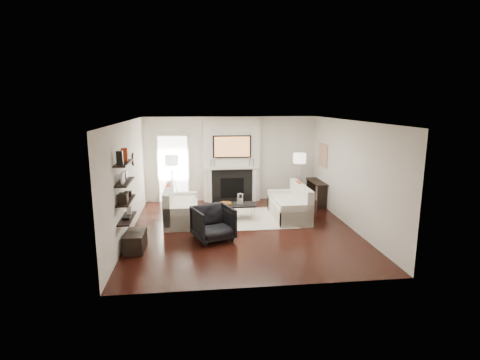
{
  "coord_description": "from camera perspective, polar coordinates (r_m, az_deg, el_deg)",
  "views": [
    {
      "loc": [
        -1.13,
        -8.88,
        3.13
      ],
      "look_at": [
        0.0,
        0.6,
        1.15
      ],
      "focal_mm": 28.0,
      "sensor_mm": 36.0,
      "label": 1
    }
  ],
  "objects": [
    {
      "name": "lamp_right_post",
      "position": [
        11.85,
        8.94,
        -0.76
      ],
      "size": [
        0.02,
        0.02,
        1.2
      ],
      "primitive_type": "cylinder",
      "color": "silver",
      "rests_on": "floor"
    },
    {
      "name": "copper_bowl",
      "position": [
        10.16,
        -2.23,
        -3.61
      ],
      "size": [
        0.34,
        0.34,
        0.06
      ],
      "primitive_type": "cylinder",
      "color": "#9D601A",
      "rests_on": "coffee_table"
    },
    {
      "name": "loveseat_left_arm_n",
      "position": [
        9.41,
        -9.07,
        -5.93
      ],
      "size": [
        0.85,
        0.18,
        0.6
      ],
      "primitive_type": "cube",
      "color": "silver",
      "rests_on": "floor"
    },
    {
      "name": "lamp_right_shade",
      "position": [
        11.69,
        9.07,
        3.31
      ],
      "size": [
        0.4,
        0.4,
        0.3
      ],
      "primitive_type": "cylinder",
      "color": "white",
      "rests_on": "lamp_right_post"
    },
    {
      "name": "console_leg_n",
      "position": [
        11.38,
        12.4,
        -2.67
      ],
      "size": [
        0.3,
        0.04,
        0.71
      ],
      "primitive_type": "cube",
      "color": "black",
      "rests_on": "floor"
    },
    {
      "name": "pillow_right_charcoal",
      "position": [
        10.13,
        9.77,
        -2.21
      ],
      "size": [
        0.1,
        0.4,
        0.4
      ],
      "primitive_type": "cube",
      "color": "black",
      "rests_on": "loveseat_right_cushion"
    },
    {
      "name": "lamp_right_leg_b",
      "position": [
        11.92,
        8.56,
        -0.67
      ],
      "size": [
        0.14,
        0.22,
        1.23
      ],
      "primitive_type": "cylinder",
      "rotation": [
        0.18,
        0.0,
        0.52
      ],
      "color": "silver",
      "rests_on": "floor"
    },
    {
      "name": "decor_frame_b",
      "position": [
        8.34,
        -16.97,
        0.69
      ],
      "size": [
        0.04,
        0.22,
        0.18
      ],
      "primitive_type": "cube",
      "color": "black",
      "rests_on": "shelf_upper"
    },
    {
      "name": "lamp_left_leg_b",
      "position": [
        11.56,
        -10.47,
        -1.12
      ],
      "size": [
        0.14,
        0.22,
        1.23
      ],
      "primitive_type": "cylinder",
      "rotation": [
        0.18,
        0.0,
        0.52
      ],
      "color": "silver",
      "rests_on": "floor"
    },
    {
      "name": "wall_art",
      "position": [
        11.7,
        12.57,
        3.67
      ],
      "size": [
        0.03,
        0.7,
        0.7
      ],
      "primitive_type": "cube",
      "color": "tan",
      "rests_on": "wall_right"
    },
    {
      "name": "coffee_leg_ne",
      "position": [
        10.11,
        2.14,
        -5.2
      ],
      "size": [
        0.02,
        0.02,
        0.38
      ],
      "primitive_type": "cylinder",
      "color": "silver",
      "rests_on": "floor"
    },
    {
      "name": "chimney_breast",
      "position": [
        11.94,
        -1.29,
        3.14
      ],
      "size": [
        1.8,
        0.25,
        2.7
      ],
      "primitive_type": "cube",
      "color": "silver",
      "rests_on": "floor"
    },
    {
      "name": "pillow_left_orange",
      "position": [
        10.38,
        -10.77,
        -1.85
      ],
      "size": [
        0.1,
        0.42,
        0.42
      ],
      "primitive_type": "cube",
      "color": "#BE3D17",
      "rests_on": "loveseat_left_cushion"
    },
    {
      "name": "coffee_table",
      "position": [
        10.19,
        -0.82,
        -3.82
      ],
      "size": [
        1.1,
        0.55,
        0.04
      ],
      "primitive_type": "cube",
      "color": "black",
      "rests_on": "floor"
    },
    {
      "name": "loveseat_left_back",
      "position": [
        10.14,
        -10.84,
        -3.37
      ],
      "size": [
        0.18,
        1.8,
        0.8
      ],
      "primitive_type": "cube",
      "color": "silver",
      "rests_on": "floor"
    },
    {
      "name": "pillow_left_charcoal",
      "position": [
        9.81,
        -11.0,
        -2.73
      ],
      "size": [
        0.1,
        0.4,
        0.4
      ],
      "primitive_type": "cube",
      "color": "black",
      "rests_on": "loveseat_left_cushion"
    },
    {
      "name": "loveseat_left_cushion",
      "position": [
        10.14,
        -8.65,
        -3.63
      ],
      "size": [
        0.63,
        1.44,
        0.1
      ],
      "primitive_type": "cube",
      "color": "silver",
      "rests_on": "loveseat_left_base"
    },
    {
      "name": "loveseat_right_back",
      "position": [
        10.46,
        9.27,
        -2.85
      ],
      "size": [
        0.18,
        1.8,
        0.8
      ],
      "primitive_type": "cube",
      "color": "silver",
      "rests_on": "floor"
    },
    {
      "name": "lamp_right_leg_c",
      "position": [
        11.74,
        8.81,
        -0.87
      ],
      "size": [
        0.14,
        0.22,
        1.23
      ],
      "primitive_type": "cylinder",
      "rotation": [
        0.18,
        0.0,
        2.62
      ],
      "color": "silver",
      "rests_on": "floor"
    },
    {
      "name": "door_trim_r",
      "position": [
        12.02,
        -7.84,
        1.64
      ],
      "size": [
        0.06,
        0.06,
        2.16
      ],
      "primitive_type": "cube",
      "color": "white",
      "rests_on": "floor"
    },
    {
      "name": "decor_wine_rack",
      "position": [
        7.99,
        -17.36,
        -2.67
      ],
      "size": [
        0.18,
        0.25,
        0.2
      ],
      "primitive_type": "cube",
      "color": "black",
      "rests_on": "shelf_lower"
    },
    {
      "name": "mantel_pilaster_r",
      "position": [
        12.01,
        2.22,
        -0.69
      ],
      "size": [
        0.12,
        0.08,
        1.1
      ],
      "primitive_type": "cube",
      "color": "white",
      "rests_on": "floor"
    },
    {
      "name": "fireplace_surround",
      "position": [
        11.96,
        -1.21,
        -0.89
      ],
      "size": [
        1.3,
        0.02,
        1.04
      ],
      "primitive_type": "cube",
      "color": "black",
      "rests_on": "floor"
    },
    {
      "name": "clock_rim",
      "position": [
        10.01,
        -15.94,
        3.06
      ],
      "size": [
        0.04,
        0.34,
        0.34
      ],
      "primitive_type": "cylinder",
      "rotation": [
        0.0,
        1.57,
        0.0
      ],
      "color": "black",
      "rests_on": "wall_left"
    },
    {
      "name": "decor_magfile_b",
      "position": [
        8.23,
        -17.2,
        3.71
      ],
      "size": [
        0.12,
        0.1,
        0.28
      ],
      "primitive_type": "cube",
      "color": "#BE3D17",
      "rests_on": "shelf_top"
    },
    {
      "name": "loveseat_left_base",
      "position": [
        10.21,
        -8.89,
        -5.04
      ],
      "size": [
        0.85,
        1.8,
        0.42
      ],
      "primitive_type": "cube",
      "color": "silver",
      "rests_on": "floor"
    },
    {
      "name": "ottoman_far",
      "position": [
        8.31,
        -15.84,
        -9.38
      ],
      "size": [
        0.41,
        0.41,
        0.4
      ],
      "primitive_type": "cube",
      "rotation": [
        0.0,
        0.0,
        -0.04
      ],
      "color": "black",
      "rests_on": "floor"
    },
    {
      "name": "pillow_right_orange",
      "position": [
        10.69,
        8.87,
        -1.4
      ],
      "size": [
        0.1,
        0.42,
        0.42
      ],
      "primitive_type": "cube",
      "color": "#BE3D17",
      "rests_on": "loveseat_right_cushion"
    },
    {
      "name": "lamp_left_leg_a",
      "position": [
        11.46,
        -9.68,
        -1.2
      ],
      "size": [
        0.25,
        0.02,
        1.23
      ],
      "primitive_type": "cylinder",
      "rotation": [
        0.18,
        0.0,
        4.71
      ],
      "color": "silver",
      "rests_on": "floor"
    },
    {
      "name": "shelf_upper",
      "position": [
        8.18,
        -17.15,
        -0.3
      ],
      "size": [
        0.25,
        1.0,
        0.04
      ],
      "primitive_type": "cube",
      "color": "black",
      "rests_on": "wall_left"
    },
    {
      "name": "candlestick_r_short",
      "position": [
        11.86,
        2.07,
        2.71
      ],
      "size": [
        0.04,
        0.04,
        0.24
      ],
      "primitive_type": "cylinder",
      "color": "silver",
      "rests_on": "mantel_shelf"
    },
    {
      "name": "candlestick_r_tall",
      "position": [
        11.84,
        1.45,
        2.85
      ],
      "size": [
        0.04,
        0.04,
        0.3
      ],
      "primitive_type": "cylinder",
      "color": "silver",
      "rests_on": "mantel_shelf"
    },
    {
      "name": "hurricane_glass",
      "position": [
        10.17,
        0.02,
        -2.92
      ],
      "size": [
        0.17,
        0.17,
        0.29
      ],
      "primitive_type": "cylinder",
      "color": "white",
      "rests_on": "coffee_table"
    },
    {
      "name": "firebox",
      "position": [
        11.97,
        -1.21,
        -1.22
      ],
      "size": [
        0.75,
        0.02,
        0.65
      ],
      "primitive_type": "cube",
      "color": "black",
      "rests_on": "floor"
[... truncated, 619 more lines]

